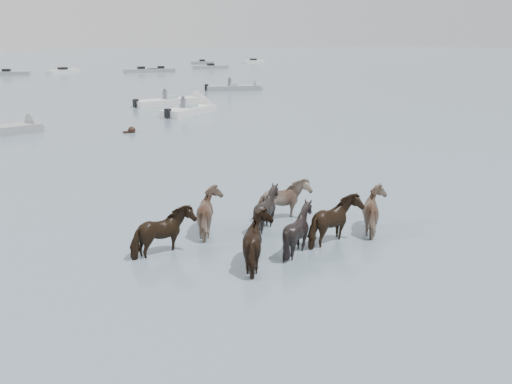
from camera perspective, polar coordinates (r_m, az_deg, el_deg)
ground at (r=14.48m, az=-6.26°, el=-5.91°), size 400.00×400.00×0.00m
pony_herd at (r=14.86m, az=2.25°, el=-3.13°), size 7.51×4.23×1.49m
swimming_pony at (r=32.22m, az=-12.85°, el=6.21°), size 0.72×0.44×0.44m
motorboat_b at (r=33.97m, az=-24.79°, el=5.84°), size 6.22×2.62×1.92m
motorboat_c at (r=45.05m, az=-8.01°, el=9.33°), size 6.65×2.31×1.92m
motorboat_d at (r=39.74m, az=-6.37°, el=8.50°), size 5.34×3.95×1.92m
motorboat_e at (r=55.85m, az=-1.57°, el=10.76°), size 6.00×3.48×1.92m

